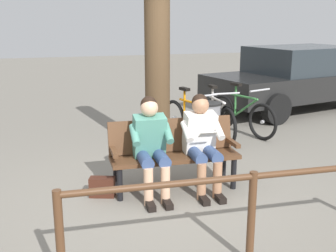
{
  "coord_description": "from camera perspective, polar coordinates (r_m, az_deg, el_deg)",
  "views": [
    {
      "loc": [
        1.24,
        4.54,
        2.09
      ],
      "look_at": [
        -0.28,
        -0.47,
        0.75
      ],
      "focal_mm": 44.91,
      "sensor_mm": 36.0,
      "label": 1
    }
  ],
  "objects": [
    {
      "name": "person_reading",
      "position": [
        5.17,
        4.64,
        -1.7
      ],
      "size": [
        0.5,
        0.78,
        1.2
      ],
      "rotation": [
        0.0,
        0.0,
        -0.04
      ],
      "color": "white",
      "rests_on": "ground"
    },
    {
      "name": "bicycle_orange",
      "position": [
        7.56,
        6.51,
        1.02
      ],
      "size": [
        0.48,
        1.68,
        0.94
      ],
      "rotation": [
        0.0,
        0.0,
        1.56
      ],
      "color": "black",
      "rests_on": "ground"
    },
    {
      "name": "litter_bin",
      "position": [
        6.78,
        5.41,
        -0.13
      ],
      "size": [
        0.41,
        0.41,
        0.8
      ],
      "color": "slate",
      "rests_on": "ground"
    },
    {
      "name": "ground_plane",
      "position": [
        5.15,
        -1.49,
        -9.6
      ],
      "size": [
        40.0,
        40.0,
        0.0
      ],
      "primitive_type": "plane",
      "color": "slate"
    },
    {
      "name": "railing_fence",
      "position": [
        3.7,
        11.37,
        -9.8
      ],
      "size": [
        3.27,
        0.23,
        0.85
      ],
      "rotation": [
        0.0,
        0.0,
        -0.05
      ],
      "color": "#51331E",
      "rests_on": "ground"
    },
    {
      "name": "bicycle_blue",
      "position": [
        7.28,
        3.04,
        0.56
      ],
      "size": [
        0.6,
        1.63,
        0.94
      ],
      "rotation": [
        0.0,
        0.0,
        1.85
      ],
      "color": "black",
      "rests_on": "ground"
    },
    {
      "name": "person_companion",
      "position": [
        5.01,
        -2.3,
        -2.22
      ],
      "size": [
        0.5,
        0.78,
        1.2
      ],
      "rotation": [
        0.0,
        0.0,
        -0.04
      ],
      "color": "#4C8C7A",
      "rests_on": "ground"
    },
    {
      "name": "parked_car",
      "position": [
        10.34,
        17.03,
        6.41
      ],
      "size": [
        4.49,
        2.69,
        1.47
      ],
      "rotation": [
        0.0,
        0.0,
        0.21
      ],
      "color": "black",
      "rests_on": "ground"
    },
    {
      "name": "handbag",
      "position": [
        5.19,
        -8.92,
        -8.18
      ],
      "size": [
        0.33,
        0.23,
        0.24
      ],
      "primitive_type": "cube",
      "rotation": [
        0.0,
        0.0,
        -0.33
      ],
      "color": "#3F1E14",
      "rests_on": "ground"
    },
    {
      "name": "bicycle_purple",
      "position": [
        7.91,
        9.99,
        1.48
      ],
      "size": [
        0.65,
        1.61,
        0.94
      ],
      "rotation": [
        0.0,
        0.0,
        1.89
      ],
      "color": "black",
      "rests_on": "ground"
    },
    {
      "name": "tree_trunk",
      "position": [
        6.37,
        -1.46,
        9.97
      ],
      "size": [
        0.38,
        0.38,
        3.21
      ],
      "primitive_type": "cylinder",
      "color": "#4C3823",
      "rests_on": "ground"
    },
    {
      "name": "bench",
      "position": [
        5.28,
        0.73,
        -3.12
      ],
      "size": [
        1.62,
        0.55,
        0.87
      ],
      "rotation": [
        0.0,
        0.0,
        -0.04
      ],
      "color": "#51331E",
      "rests_on": "ground"
    }
  ]
}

